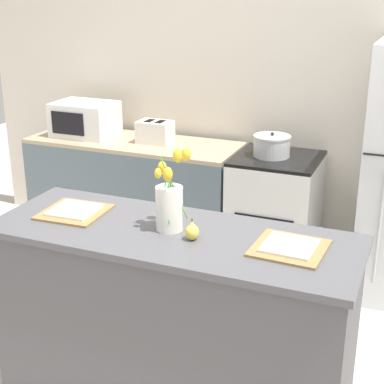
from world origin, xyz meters
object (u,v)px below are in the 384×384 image
object	(u,v)px
flower_vase	(170,202)
toaster	(155,132)
stove_range	(275,215)
cooking_pot	(272,146)
plate_setting_left	(74,211)
microwave	(85,119)
pear_figurine	(192,231)
plate_setting_right	(289,247)

from	to	relation	value
flower_vase	toaster	distance (m)	1.80
stove_range	cooking_pot	world-z (taller)	cooking_pot
plate_setting_left	cooking_pot	distance (m)	1.69
plate_setting_left	microwave	world-z (taller)	microwave
pear_figurine	microwave	xyz separation A→B (m)	(-1.61, 1.64, 0.04)
toaster	plate_setting_left	bearing A→B (deg)	-79.07
stove_range	cooking_pot	bearing A→B (deg)	-179.36
cooking_pot	toaster	bearing A→B (deg)	179.38
flower_vase	plate_setting_left	size ratio (longest dim) A/B	1.27
plate_setting_left	microwave	size ratio (longest dim) A/B	0.69
plate_setting_right	microwave	size ratio (longest dim) A/B	0.69
toaster	cooking_pot	xyz separation A→B (m)	(0.93, -0.01, -0.01)
plate_setting_left	cooking_pot	size ratio (longest dim) A/B	1.23
plate_setting_right	microwave	distance (m)	2.59
flower_vase	cooking_pot	bearing A→B (deg)	87.22
pear_figurine	flower_vase	bearing A→B (deg)	153.99
pear_figurine	cooking_pot	xyz separation A→B (m)	(-0.07, 1.64, -0.02)
plate_setting_left	microwave	bearing A→B (deg)	120.46
plate_setting_left	microwave	xyz separation A→B (m)	(-0.93, 1.57, 0.08)
stove_range	flower_vase	xyz separation A→B (m)	(-0.12, -1.57, 0.63)
stove_range	toaster	bearing A→B (deg)	179.44
cooking_pot	plate_setting_right	bearing A→B (deg)	-71.97
toaster	cooking_pot	bearing A→B (deg)	-0.62
pear_figurine	toaster	xyz separation A→B (m)	(-1.00, 1.65, -0.01)
flower_vase	cooking_pot	world-z (taller)	flower_vase
pear_figurine	cooking_pot	distance (m)	1.65
pear_figurine	microwave	world-z (taller)	microwave
stove_range	flower_vase	bearing A→B (deg)	-94.44
flower_vase	toaster	world-z (taller)	flower_vase
toaster	microwave	bearing A→B (deg)	-179.06
flower_vase	microwave	size ratio (longest dim) A/B	0.87
flower_vase	pear_figurine	distance (m)	0.19
toaster	cooking_pot	world-z (taller)	cooking_pot
microwave	stove_range	bearing A→B (deg)	0.02
stove_range	plate_setting_left	distance (m)	1.78
flower_vase	plate_setting_right	size ratio (longest dim) A/B	1.27
plate_setting_right	cooking_pot	distance (m)	1.65
plate_setting_left	toaster	bearing A→B (deg)	100.93
cooking_pot	plate_setting_left	bearing A→B (deg)	-111.52
plate_setting_left	pear_figurine	bearing A→B (deg)	-5.81
flower_vase	microwave	bearing A→B (deg)	133.05
stove_range	cooking_pot	distance (m)	0.52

